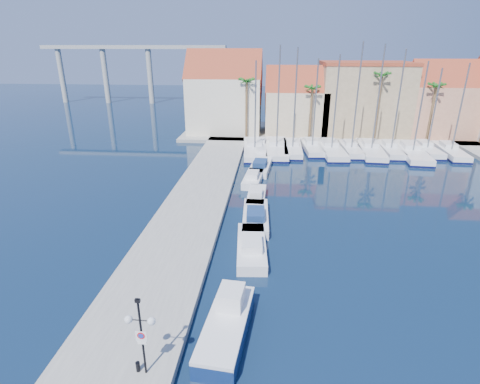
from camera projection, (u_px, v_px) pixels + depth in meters
The scene contains 33 objects.
ground at pixel (299, 321), 21.01m from camera, with size 260.00×260.00×0.00m, color #081C31.
quay_west at pixel (191, 212), 34.16m from camera, with size 6.00×77.00×0.50m, color gray.
shore_north at pixel (341, 133), 64.61m from camera, with size 54.00×16.00×0.50m, color gray.
lamp_post at pixel (140, 326), 16.13m from camera, with size 1.39×0.39×4.09m.
bollard at pixel (138, 367), 17.12m from camera, with size 0.20×0.20×0.50m, color black.
fishing_boat at pixel (227, 324), 19.79m from camera, with size 2.66×6.34×2.16m.
motorboat_west_0 at pixel (252, 247), 27.76m from camera, with size 2.56×6.65×1.40m.
motorboat_west_1 at pixel (256, 217), 32.55m from camera, with size 2.43×6.84×1.40m.
motorboat_west_2 at pixel (256, 196), 36.99m from camera, with size 1.82×5.35×1.40m.
motorboat_west_3 at pixel (253, 178), 42.10m from camera, with size 2.33×5.88×1.40m.
motorboat_west_4 at pixel (261, 166), 46.22m from camera, with size 2.87×7.16×1.40m.
motorboat_west_5 at pixel (261, 154), 51.53m from camera, with size 2.26×5.85×1.40m.
motorboat_west_6 at pixel (261, 144), 56.74m from camera, with size 2.55×6.70×1.40m.
sailboat_0 at pixel (255, 149), 53.71m from camera, with size 3.99×11.99×12.61m.
sailboat_1 at pixel (276, 148), 54.10m from camera, with size 3.33×11.77×14.52m.
sailboat_2 at pixel (292, 148), 53.96m from camera, with size 2.64×9.66×14.22m.
sailboat_3 at pixel (312, 147), 54.61m from camera, with size 3.07×9.17×12.85m.
sailboat_4 at pixel (331, 149), 53.59m from camera, with size 3.56×11.26×13.37m.
sailboat_5 at pixel (351, 148), 53.53m from camera, with size 2.46×8.48×14.94m.
sailboat_6 at pixel (371, 150), 53.25m from camera, with size 3.72×11.26×14.64m.
sailboat_7 at pixel (390, 149), 53.35m from camera, with size 2.58×8.95×14.04m.
sailboat_8 at pixel (411, 152), 52.17m from camera, with size 4.01×11.81×12.59m.
sailboat_9 at pixel (426, 149), 53.48m from camera, with size 2.50×8.58×11.69m.
sailboat_10 at pixel (450, 151), 52.55m from camera, with size 2.99×9.47×12.35m.
building_0 at pixel (225, 96), 63.00m from camera, with size 12.30×9.00×13.50m.
building_1 at pixel (296, 104), 62.48m from camera, with size 10.30×8.00×11.00m.
building_2 at pixel (363, 98), 62.17m from camera, with size 14.20×10.20×11.50m.
building_3 at pixel (440, 102), 60.42m from camera, with size 10.30×8.00×12.00m.
palm_0 at pixel (247, 83), 57.10m from camera, with size 2.60×2.60×10.15m.
palm_1 at pixel (312, 90), 56.64m from camera, with size 2.60×2.60×9.15m.
palm_2 at pixel (382, 77), 55.15m from camera, with size 2.60×2.60×11.15m.
palm_3 at pixel (436, 88), 55.02m from camera, with size 2.60×2.60×9.65m.
viaduct at pixel (130, 63), 96.42m from camera, with size 48.00×2.20×14.45m.
Camera 1 is at (-1.87, -17.11, 14.46)m, focal length 28.00 mm.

